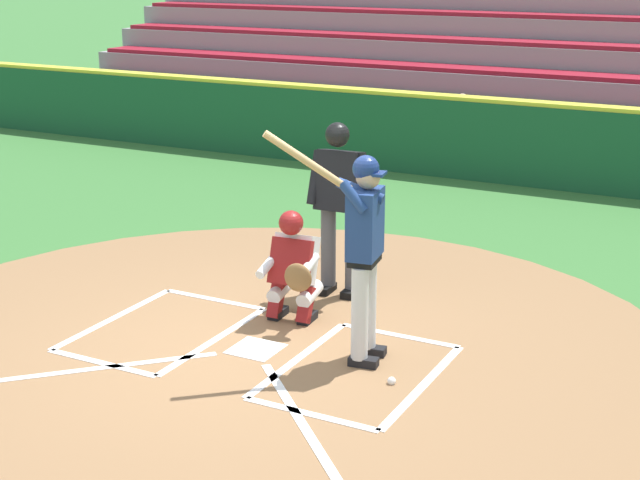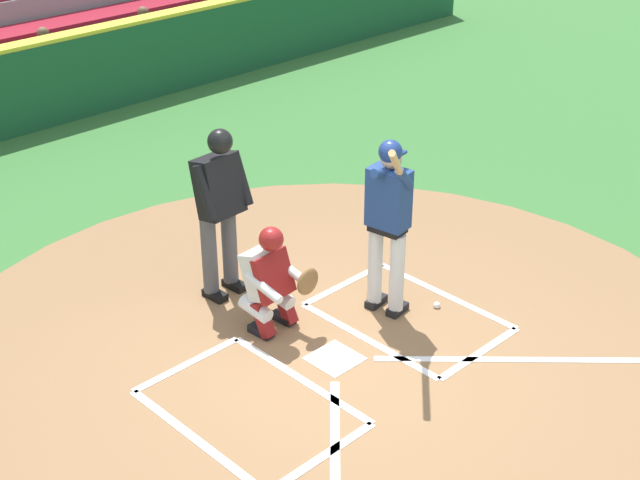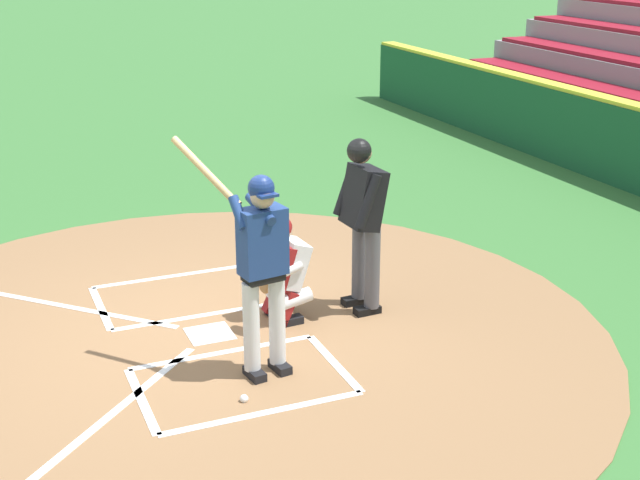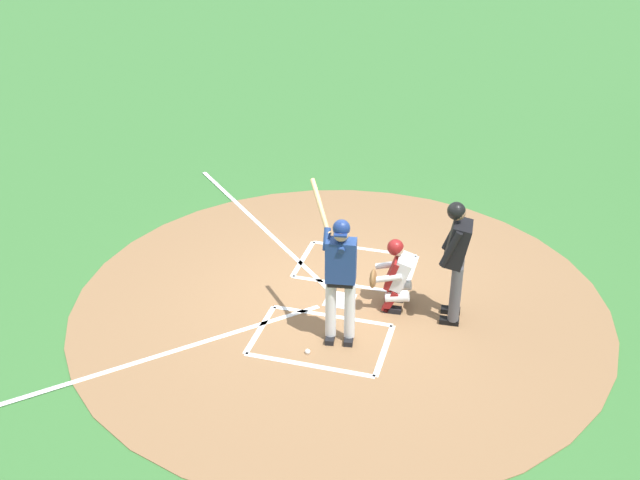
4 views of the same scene
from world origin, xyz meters
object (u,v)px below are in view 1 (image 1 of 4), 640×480
object	(u,v)px
catcher	(293,264)
baseball	(392,381)
plate_umpire	(339,197)
batter	(363,244)

from	to	relation	value
catcher	baseball	distance (m)	1.79
catcher	plate_umpire	bearing A→B (deg)	-94.87
plate_umpire	batter	bearing A→B (deg)	123.49
baseball	plate_umpire	bearing A→B (deg)	-51.91
catcher	baseball	size ratio (longest dim) A/B	15.27
catcher	plate_umpire	distance (m)	0.99
batter	catcher	xyz separation A→B (m)	(1.02, -0.57, -0.51)
baseball	catcher	bearing A→B (deg)	-31.91
plate_umpire	baseball	bearing A→B (deg)	128.09
batter	baseball	world-z (taller)	batter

